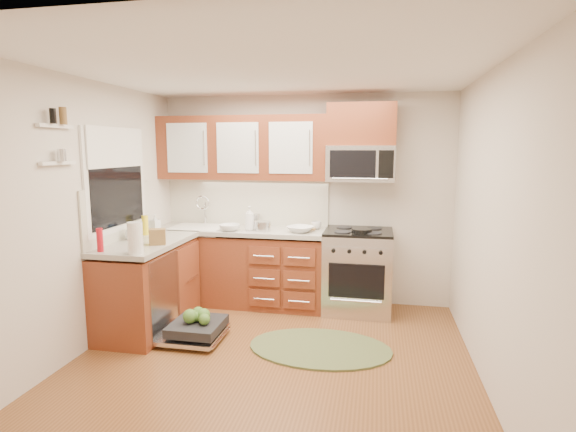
% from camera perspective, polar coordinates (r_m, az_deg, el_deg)
% --- Properties ---
extents(floor, '(3.50, 3.50, 0.00)m').
position_cam_1_polar(floor, '(4.18, -2.10, -18.00)').
color(floor, brown).
rests_on(floor, ground).
extents(ceiling, '(3.50, 3.50, 0.00)m').
position_cam_1_polar(ceiling, '(3.79, -2.31, 18.16)').
color(ceiling, white).
rests_on(ceiling, ground).
extents(wall_back, '(3.50, 0.04, 2.50)m').
position_cam_1_polar(wall_back, '(5.49, 2.06, 2.09)').
color(wall_back, beige).
rests_on(wall_back, ground).
extents(wall_front, '(3.50, 0.04, 2.50)m').
position_cam_1_polar(wall_front, '(2.17, -13.14, -8.25)').
color(wall_front, beige).
rests_on(wall_front, ground).
extents(wall_left, '(0.04, 3.50, 2.50)m').
position_cam_1_polar(wall_left, '(4.52, -24.30, -0.05)').
color(wall_left, beige).
rests_on(wall_left, ground).
extents(wall_right, '(0.04, 3.50, 2.50)m').
position_cam_1_polar(wall_right, '(3.79, 24.51, -1.60)').
color(wall_right, beige).
rests_on(wall_right, ground).
extents(base_cabinet_back, '(2.05, 0.60, 0.85)m').
position_cam_1_polar(base_cabinet_back, '(5.52, -6.00, -6.64)').
color(base_cabinet_back, '#632F16').
rests_on(base_cabinet_back, ground).
extents(base_cabinet_left, '(0.60, 1.25, 0.85)m').
position_cam_1_polar(base_cabinet_left, '(4.98, -17.32, -8.69)').
color(base_cabinet_left, '#632F16').
rests_on(base_cabinet_left, ground).
extents(countertop_back, '(2.07, 0.64, 0.05)m').
position_cam_1_polar(countertop_back, '(5.41, -6.11, -1.80)').
color(countertop_back, '#AAA79B').
rests_on(countertop_back, base_cabinet_back).
extents(countertop_left, '(0.64, 1.27, 0.05)m').
position_cam_1_polar(countertop_left, '(4.86, -17.47, -3.34)').
color(countertop_left, '#AAA79B').
rests_on(countertop_left, base_cabinet_left).
extents(backsplash_back, '(2.05, 0.02, 0.57)m').
position_cam_1_polar(backsplash_back, '(5.64, -5.26, 1.83)').
color(backsplash_back, beige).
rests_on(backsplash_back, ground).
extents(backsplash_left, '(0.02, 1.25, 0.57)m').
position_cam_1_polar(backsplash_left, '(4.95, -20.62, 0.38)').
color(backsplash_left, beige).
rests_on(backsplash_left, ground).
extents(upper_cabinets, '(2.05, 0.35, 0.75)m').
position_cam_1_polar(upper_cabinets, '(5.45, -5.84, 8.59)').
color(upper_cabinets, '#632F16').
rests_on(upper_cabinets, ground).
extents(cabinet_over_mw, '(0.76, 0.35, 0.47)m').
position_cam_1_polar(cabinet_over_mw, '(5.22, 9.33, 11.38)').
color(cabinet_over_mw, '#632F16').
rests_on(cabinet_over_mw, ground).
extents(range, '(0.76, 0.64, 0.95)m').
position_cam_1_polar(range, '(5.26, 8.83, -6.91)').
color(range, silver).
rests_on(range, ground).
extents(microwave, '(0.76, 0.38, 0.40)m').
position_cam_1_polar(microwave, '(5.19, 9.20, 6.60)').
color(microwave, silver).
rests_on(microwave, ground).
extents(sink, '(0.62, 0.50, 0.26)m').
position_cam_1_polar(sink, '(5.58, -11.31, -2.63)').
color(sink, white).
rests_on(sink, ground).
extents(dishwasher, '(0.70, 0.60, 0.20)m').
position_cam_1_polar(dishwasher, '(4.65, -11.90, -13.99)').
color(dishwasher, silver).
rests_on(dishwasher, ground).
extents(window, '(0.03, 1.05, 1.05)m').
position_cam_1_polar(window, '(4.90, -20.99, 4.27)').
color(window, white).
rests_on(window, ground).
extents(window_blind, '(0.02, 0.96, 0.40)m').
position_cam_1_polar(window_blind, '(4.87, -20.94, 8.15)').
color(window_blind, white).
rests_on(window_blind, ground).
extents(shelf_upper, '(0.04, 0.40, 0.03)m').
position_cam_1_polar(shelf_upper, '(4.19, -27.45, 10.11)').
color(shelf_upper, white).
rests_on(shelf_upper, ground).
extents(shelf_lower, '(0.04, 0.40, 0.03)m').
position_cam_1_polar(shelf_lower, '(4.19, -27.17, 6.01)').
color(shelf_lower, white).
rests_on(shelf_lower, ground).
extents(rug, '(1.37, 0.91, 0.02)m').
position_cam_1_polar(rug, '(4.41, 4.07, -16.37)').
color(rug, '#58673A').
rests_on(rug, ground).
extents(skillet, '(0.24, 0.24, 0.04)m').
position_cam_1_polar(skillet, '(5.03, 9.35, -1.83)').
color(skillet, black).
rests_on(skillet, range).
extents(stock_pot, '(0.25, 0.25, 0.11)m').
position_cam_1_polar(stock_pot, '(5.19, -3.22, -1.29)').
color(stock_pot, silver).
rests_on(stock_pot, countertop_back).
extents(cutting_board, '(0.31, 0.21, 0.02)m').
position_cam_1_polar(cutting_board, '(5.33, 2.01, -1.51)').
color(cutting_board, '#A7854C').
rests_on(cutting_board, countertop_back).
extents(canister, '(0.11, 0.11, 0.14)m').
position_cam_1_polar(canister, '(5.55, -4.05, -0.49)').
color(canister, silver).
rests_on(canister, countertop_back).
extents(paper_towel_roll, '(0.16, 0.16, 0.29)m').
position_cam_1_polar(paper_towel_roll, '(4.27, -18.83, -2.68)').
color(paper_towel_roll, white).
rests_on(paper_towel_roll, countertop_left).
extents(mustard_bottle, '(0.08, 0.08, 0.22)m').
position_cam_1_polar(mustard_bottle, '(5.18, -17.69, -1.13)').
color(mustard_bottle, yellow).
rests_on(mustard_bottle, countertop_left).
extents(red_bottle, '(0.07, 0.07, 0.22)m').
position_cam_1_polar(red_bottle, '(4.48, -22.78, -2.83)').
color(red_bottle, '#B20E1B').
rests_on(red_bottle, countertop_left).
extents(wooden_box, '(0.19, 0.17, 0.16)m').
position_cam_1_polar(wooden_box, '(4.63, -16.25, -2.54)').
color(wooden_box, brown).
rests_on(wooden_box, countertop_left).
extents(blue_carton, '(0.11, 0.09, 0.16)m').
position_cam_1_polar(blue_carton, '(4.93, -19.07, -2.02)').
color(blue_carton, '#2777B6').
rests_on(blue_carton, countertop_left).
extents(bowl_a, '(0.38, 0.38, 0.07)m').
position_cam_1_polar(bowl_a, '(5.11, 1.59, -1.68)').
color(bowl_a, '#999999').
rests_on(bowl_a, countertop_back).
extents(bowl_b, '(0.31, 0.31, 0.07)m').
position_cam_1_polar(bowl_b, '(5.24, -7.42, -1.47)').
color(bowl_b, '#999999').
rests_on(bowl_b, countertop_back).
extents(cup, '(0.13, 0.13, 0.09)m').
position_cam_1_polar(cup, '(5.31, 3.62, -1.18)').
color(cup, '#999999').
rests_on(cup, countertop_back).
extents(soap_bottle_a, '(0.12, 0.12, 0.29)m').
position_cam_1_polar(soap_bottle_a, '(5.21, -4.91, -0.31)').
color(soap_bottle_a, '#999999').
rests_on(soap_bottle_a, countertop_back).
extents(soap_bottle_b, '(0.11, 0.12, 0.20)m').
position_cam_1_polar(soap_bottle_b, '(5.37, -16.54, -0.83)').
color(soap_bottle_b, '#999999').
rests_on(soap_bottle_b, countertop_left).
extents(soap_bottle_c, '(0.19, 0.19, 0.18)m').
position_cam_1_polar(soap_bottle_c, '(4.95, -19.20, -1.85)').
color(soap_bottle_c, '#999999').
rests_on(soap_bottle_c, countertop_left).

